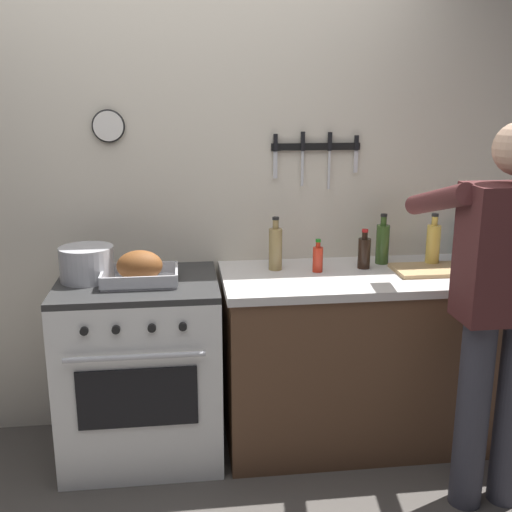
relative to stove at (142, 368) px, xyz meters
name	(u,v)px	position (x,y,z in m)	size (l,w,h in m)	color
wall_back	(181,185)	(0.22, 0.36, 0.85)	(6.00, 0.13, 2.60)	beige
counter_block	(420,352)	(1.43, 0.00, 0.01)	(2.03, 0.65, 0.90)	brown
stove	(142,368)	(0.00, 0.00, 0.00)	(0.76, 0.67, 0.90)	white
person_cook	(502,296)	(1.52, -0.58, 0.50)	(0.51, 0.63, 1.66)	#383842
roasting_pan	(140,269)	(0.02, -0.04, 0.52)	(0.35, 0.26, 0.16)	#B7B7BC
stock_pot	(87,264)	(-0.23, 0.04, 0.53)	(0.26, 0.26, 0.16)	#B7B7BC
cutting_board	(430,270)	(1.44, -0.02, 0.46)	(0.36, 0.24, 0.02)	tan
bottle_soy_sauce	(364,252)	(1.13, 0.08, 0.53)	(0.06, 0.06, 0.20)	black
bottle_olive_oil	(383,243)	(1.25, 0.16, 0.56)	(0.07, 0.07, 0.26)	#385623
bottle_cooking_oil	(433,244)	(1.49, 0.08, 0.56)	(0.07, 0.07, 0.28)	gold
bottle_dish_soap	(461,241)	(1.72, 0.23, 0.54)	(0.07, 0.07, 0.22)	#338CCC
bottle_hot_sauce	(318,258)	(0.88, 0.05, 0.52)	(0.05, 0.05, 0.17)	red
bottle_vinegar	(275,248)	(0.68, 0.12, 0.56)	(0.07, 0.07, 0.27)	#997F4C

